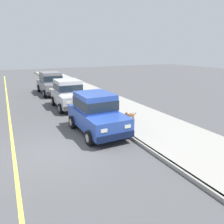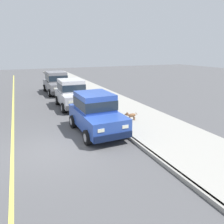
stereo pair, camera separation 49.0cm
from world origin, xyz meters
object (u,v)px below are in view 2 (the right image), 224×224
object	(u,v)px
car_blue_hatchback	(96,112)
car_grey_sedan	(57,82)
car_silver_hatchback	(72,93)
dog_brown	(131,115)

from	to	relation	value
car_blue_hatchback	car_grey_sedan	xyz separation A→B (m)	(-0.02, 10.65, 0.01)
car_blue_hatchback	car_grey_sedan	size ratio (longest dim) A/B	0.83
car_blue_hatchback	car_silver_hatchback	distance (m)	5.13
car_blue_hatchback	dog_brown	world-z (taller)	car_blue_hatchback
car_grey_sedan	car_blue_hatchback	bearing A→B (deg)	-89.90
car_grey_sedan	dog_brown	size ratio (longest dim) A/B	6.15
car_silver_hatchback	car_blue_hatchback	bearing A→B (deg)	-90.69
car_silver_hatchback	car_grey_sedan	size ratio (longest dim) A/B	0.82
car_grey_sedan	car_silver_hatchback	bearing A→B (deg)	-89.15
car_silver_hatchback	car_grey_sedan	distance (m)	5.52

